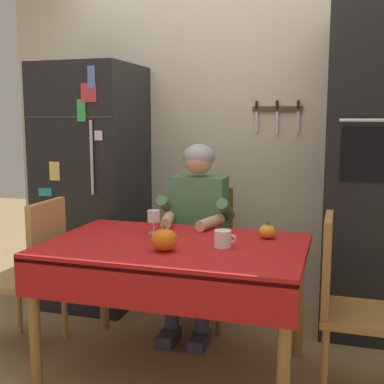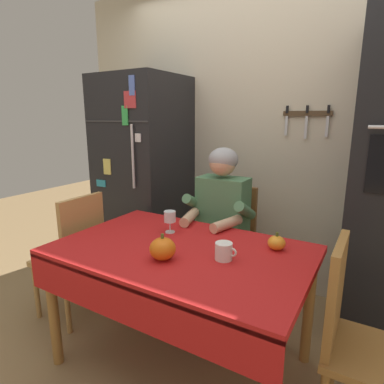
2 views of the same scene
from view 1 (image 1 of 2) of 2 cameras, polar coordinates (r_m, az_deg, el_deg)
ground_plane at (r=2.89m, az=-2.55°, el=-20.72°), size 10.00×10.00×0.00m
back_wall_assembly at (r=3.81m, az=4.86°, el=6.80°), size 3.70×0.13×2.60m
refrigerator at (r=3.82m, az=-11.30°, el=0.66°), size 0.68×0.71×1.80m
wall_oven at (r=3.40m, az=20.23°, el=1.89°), size 0.60×0.64×2.10m
dining_table at (r=2.70m, az=-2.09°, el=-7.72°), size 1.40×0.90×0.74m
chair_behind_person at (r=3.49m, az=1.38°, el=-6.46°), size 0.40×0.40×0.93m
seated_person at (r=3.26m, az=0.50°, el=-3.44°), size 0.47×0.55×1.25m
chair_left_side at (r=3.16m, az=-17.75°, el=-8.45°), size 0.40×0.40×0.93m
chair_right_side at (r=2.66m, az=17.38°, el=-11.66°), size 0.40×0.40×0.93m
coffee_mug at (r=2.60m, az=3.60°, el=-5.42°), size 0.12×0.09×0.09m
wine_glass at (r=2.90m, az=-4.45°, el=-2.91°), size 0.07×0.07×0.14m
pumpkin_large at (r=2.53m, az=-3.16°, el=-5.54°), size 0.14×0.14×0.14m
pumpkin_medium at (r=2.82m, az=8.69°, el=-4.53°), size 0.10×0.10×0.10m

